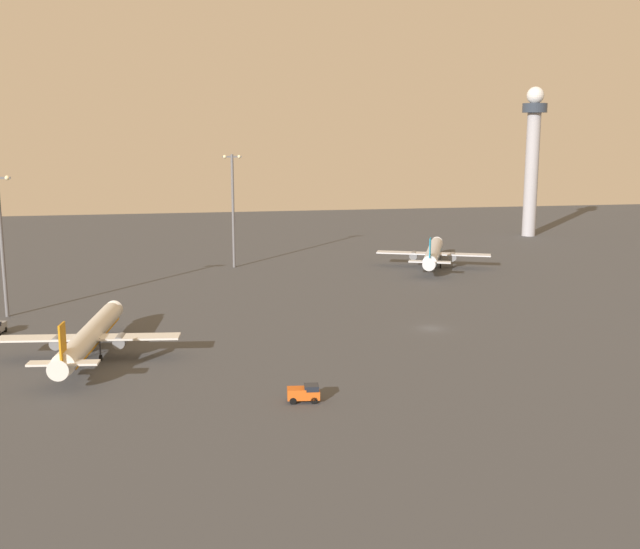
{
  "coord_description": "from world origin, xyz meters",
  "views": [
    {
      "loc": [
        -43.46,
        -122.9,
        33.88
      ],
      "look_at": [
        -13.65,
        33.54,
        4.0
      ],
      "focal_mm": 42.27,
      "sensor_mm": 36.0,
      "label": 1
    }
  ],
  "objects_px": {
    "apron_light_central": "(233,204)",
    "cargo_loader": "(304,393)",
    "airplane_terminal_side": "(90,336)",
    "control_tower": "(533,152)",
    "airplane_taxiway_distant": "(433,253)",
    "apron_light_east": "(1,237)"
  },
  "relations": [
    {
      "from": "airplane_taxiway_distant",
      "to": "apron_light_east",
      "type": "bearing_deg",
      "value": -137.11
    },
    {
      "from": "control_tower",
      "to": "airplane_taxiway_distant",
      "type": "height_order",
      "value": "control_tower"
    },
    {
      "from": "airplane_terminal_side",
      "to": "apron_light_central",
      "type": "relative_size",
      "value": 1.23
    },
    {
      "from": "apron_light_central",
      "to": "airplane_terminal_side",
      "type": "bearing_deg",
      "value": -110.15
    },
    {
      "from": "airplane_terminal_side",
      "to": "cargo_loader",
      "type": "height_order",
      "value": "airplane_terminal_side"
    },
    {
      "from": "airplane_terminal_side",
      "to": "apron_light_east",
      "type": "height_order",
      "value": "apron_light_east"
    },
    {
      "from": "control_tower",
      "to": "airplane_terminal_side",
      "type": "distance_m",
      "value": 177.16
    },
    {
      "from": "control_tower",
      "to": "cargo_loader",
      "type": "xyz_separation_m",
      "value": [
        -100.79,
        -143.19,
        -26.67
      ]
    },
    {
      "from": "airplane_terminal_side",
      "to": "cargo_loader",
      "type": "bearing_deg",
      "value": -33.48
    },
    {
      "from": "airplane_terminal_side",
      "to": "apron_light_central",
      "type": "height_order",
      "value": "apron_light_central"
    },
    {
      "from": "airplane_taxiway_distant",
      "to": "apron_light_central",
      "type": "height_order",
      "value": "apron_light_central"
    },
    {
      "from": "apron_light_central",
      "to": "cargo_loader",
      "type": "bearing_deg",
      "value": -89.31
    },
    {
      "from": "control_tower",
      "to": "cargo_loader",
      "type": "bearing_deg",
      "value": -125.14
    },
    {
      "from": "airplane_taxiway_distant",
      "to": "airplane_terminal_side",
      "type": "bearing_deg",
      "value": -117.22
    },
    {
      "from": "airplane_taxiway_distant",
      "to": "control_tower",
      "type": "bearing_deg",
      "value": 67.27
    },
    {
      "from": "apron_light_central",
      "to": "apron_light_east",
      "type": "distance_m",
      "value": 64.56
    },
    {
      "from": "airplane_terminal_side",
      "to": "cargo_loader",
      "type": "distance_m",
      "value": 38.44
    },
    {
      "from": "cargo_loader",
      "to": "apron_light_east",
      "type": "bearing_deg",
      "value": -133.2
    },
    {
      "from": "control_tower",
      "to": "apron_light_central",
      "type": "distance_m",
      "value": 111.06
    },
    {
      "from": "control_tower",
      "to": "airplane_taxiway_distant",
      "type": "distance_m",
      "value": 76.76
    },
    {
      "from": "cargo_loader",
      "to": "control_tower",
      "type": "bearing_deg",
      "value": 151.3
    },
    {
      "from": "cargo_loader",
      "to": "apron_light_central",
      "type": "height_order",
      "value": "apron_light_central"
    }
  ]
}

